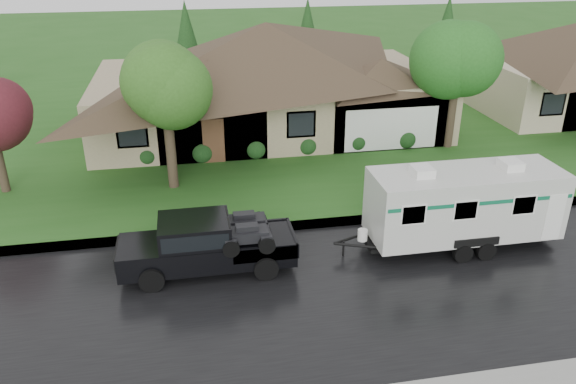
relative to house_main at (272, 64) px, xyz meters
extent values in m
plane|color=#24571B|center=(-2.29, -13.84, -3.59)|extent=(140.00, 140.00, 0.00)
cube|color=black|center=(-2.29, -15.84, -3.59)|extent=(140.00, 8.00, 0.01)
cube|color=gray|center=(-2.29, -11.59, -3.52)|extent=(140.00, 0.50, 0.15)
cube|color=#24571B|center=(-2.29, 1.16, -3.52)|extent=(140.00, 26.00, 0.15)
cube|color=gray|center=(-0.29, 0.16, -1.94)|extent=(18.00, 10.00, 3.00)
pyramid|color=#3C2C21|center=(-0.29, 0.16, 2.16)|extent=(19.44, 10.80, 2.60)
cube|color=gray|center=(5.11, -2.84, -2.09)|extent=(5.76, 4.00, 2.70)
cylinder|color=#382B1E|center=(-5.42, -7.31, -2.11)|extent=(0.41, 0.41, 2.67)
sphere|color=#3B7325|center=(-5.42, -7.31, 0.82)|extent=(3.69, 3.69, 3.69)
cylinder|color=#382B1E|center=(-12.31, -6.50, -2.35)|extent=(0.37, 0.37, 2.18)
cylinder|color=#382B1E|center=(8.17, -4.79, -2.04)|extent=(0.43, 0.43, 2.79)
sphere|color=#2B7225|center=(8.17, -4.79, 1.02)|extent=(3.86, 3.86, 3.86)
sphere|color=#143814|center=(-6.59, -4.54, -2.94)|extent=(1.00, 1.00, 1.00)
sphere|color=#143814|center=(-4.07, -4.54, -2.94)|extent=(1.00, 1.00, 1.00)
sphere|color=#143814|center=(-1.55, -4.54, -2.94)|extent=(1.00, 1.00, 1.00)
sphere|color=#143814|center=(0.97, -4.54, -2.94)|extent=(1.00, 1.00, 1.00)
sphere|color=#143814|center=(3.49, -4.54, -2.94)|extent=(1.00, 1.00, 1.00)
sphere|color=#143814|center=(6.01, -4.54, -2.94)|extent=(1.00, 1.00, 1.00)
cube|color=black|center=(-4.32, -13.87, -2.87)|extent=(5.52, 1.84, 0.79)
cube|color=black|center=(-6.34, -13.87, -2.63)|extent=(1.47, 1.79, 0.32)
cube|color=black|center=(-4.69, -13.87, -2.16)|extent=(2.21, 1.73, 0.83)
cube|color=black|center=(-4.69, -13.87, -2.12)|extent=(2.02, 1.77, 0.51)
cube|color=black|center=(-2.57, -13.87, -2.69)|extent=(2.02, 1.75, 0.06)
cylinder|color=black|center=(-6.07, -14.77, -3.20)|extent=(0.77, 0.29, 0.77)
cylinder|color=black|center=(-6.07, -12.97, -3.20)|extent=(0.77, 0.29, 0.77)
cylinder|color=black|center=(-2.57, -14.77, -3.20)|extent=(0.77, 0.29, 0.77)
cylinder|color=black|center=(-2.57, -12.97, -3.20)|extent=(0.77, 0.29, 0.77)
cube|color=silver|center=(4.38, -13.87, -1.96)|extent=(6.44, 2.21, 2.25)
cube|color=black|center=(4.38, -13.87, -3.22)|extent=(6.81, 1.10, 0.13)
cube|color=#0E6241|center=(4.38, -13.87, -1.46)|extent=(6.31, 2.23, 0.13)
cube|color=white|center=(2.72, -13.87, -0.68)|extent=(0.64, 0.74, 0.29)
cube|color=white|center=(5.85, -13.87, -0.68)|extent=(0.64, 0.74, 0.29)
cylinder|color=black|center=(3.97, -14.96, -3.27)|extent=(0.64, 0.22, 0.64)
cylinder|color=black|center=(3.97, -12.78, -3.27)|extent=(0.64, 0.22, 0.64)
cylinder|color=black|center=(4.80, -14.96, -3.27)|extent=(0.64, 0.22, 0.64)
cylinder|color=black|center=(4.80, -12.78, -3.27)|extent=(0.64, 0.22, 0.64)
camera|label=1|loc=(-4.62, -29.58, 6.31)|focal=35.00mm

